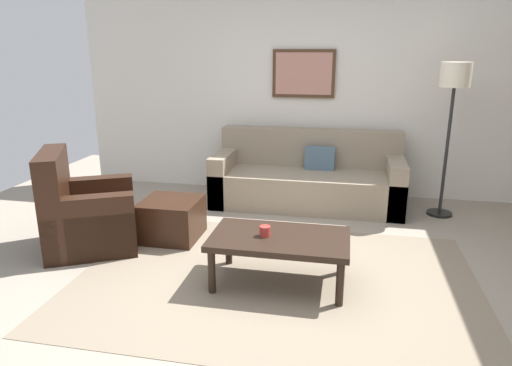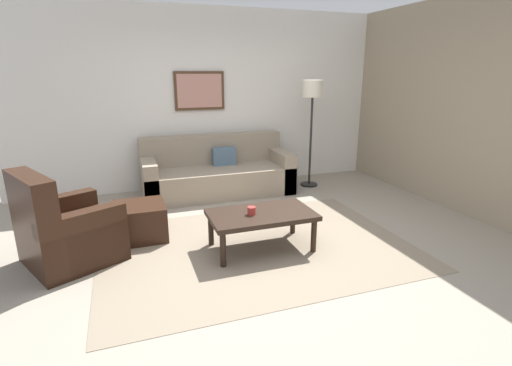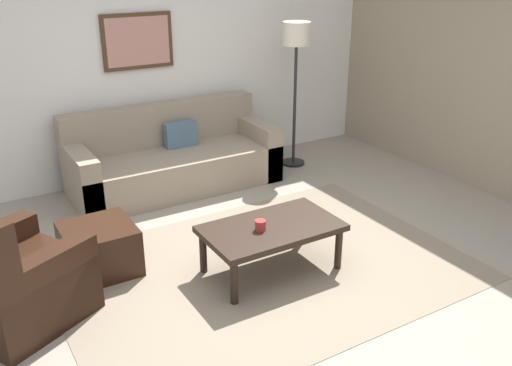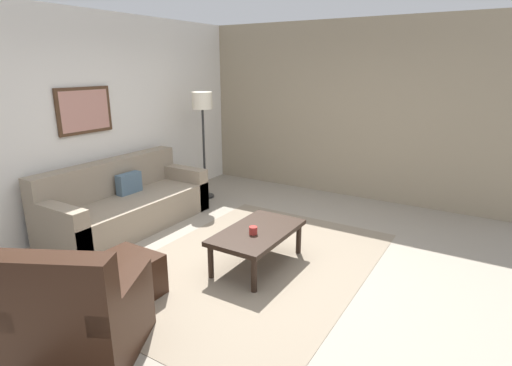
{
  "view_description": "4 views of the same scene",
  "coord_description": "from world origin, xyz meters",
  "px_view_note": "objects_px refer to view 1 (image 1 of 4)",
  "views": [
    {
      "loc": [
        0.52,
        -3.4,
        1.83
      ],
      "look_at": [
        -0.22,
        0.28,
        0.74
      ],
      "focal_mm": 32.24,
      "sensor_mm": 36.0,
      "label": 1
    },
    {
      "loc": [
        -1.27,
        -3.59,
        1.83
      ],
      "look_at": [
        0.02,
        0.06,
        0.71
      ],
      "focal_mm": 26.86,
      "sensor_mm": 36.0,
      "label": 2
    },
    {
      "loc": [
        -2.12,
        -3.4,
        2.44
      ],
      "look_at": [
        0.03,
        0.17,
        0.7
      ],
      "focal_mm": 39.14,
      "sensor_mm": 36.0,
      "label": 3
    },
    {
      "loc": [
        -3.37,
        -2.12,
        2.11
      ],
      "look_at": [
        0.24,
        0.09,
        0.86
      ],
      "focal_mm": 28.25,
      "sensor_mm": 36.0,
      "label": 4
    }
  ],
  "objects_px": {
    "cup": "(265,231)",
    "couch_main": "(308,179)",
    "armchair_leather": "(83,217)",
    "lamp_standing": "(454,91)",
    "coffee_table": "(280,242)",
    "framed_artwork": "(304,74)",
    "ottoman": "(171,219)"
  },
  "relations": [
    {
      "from": "cup",
      "to": "couch_main",
      "type": "bearing_deg",
      "value": 86.08
    },
    {
      "from": "armchair_leather",
      "to": "lamp_standing",
      "type": "bearing_deg",
      "value": 24.84
    },
    {
      "from": "coffee_table",
      "to": "framed_artwork",
      "type": "height_order",
      "value": "framed_artwork"
    },
    {
      "from": "cup",
      "to": "lamp_standing",
      "type": "bearing_deg",
      "value": 49.59
    },
    {
      "from": "cup",
      "to": "lamp_standing",
      "type": "distance_m",
      "value": 2.78
    },
    {
      "from": "lamp_standing",
      "to": "framed_artwork",
      "type": "bearing_deg",
      "value": 160.63
    },
    {
      "from": "lamp_standing",
      "to": "couch_main",
      "type": "bearing_deg",
      "value": 173.88
    },
    {
      "from": "armchair_leather",
      "to": "ottoman",
      "type": "bearing_deg",
      "value": 27.02
    },
    {
      "from": "framed_artwork",
      "to": "lamp_standing",
      "type": "bearing_deg",
      "value": -19.37
    },
    {
      "from": "couch_main",
      "to": "lamp_standing",
      "type": "relative_size",
      "value": 1.32
    },
    {
      "from": "coffee_table",
      "to": "cup",
      "type": "distance_m",
      "value": 0.15
    },
    {
      "from": "couch_main",
      "to": "framed_artwork",
      "type": "xyz_separation_m",
      "value": [
        -0.13,
        0.42,
        1.25
      ]
    },
    {
      "from": "coffee_table",
      "to": "framed_artwork",
      "type": "xyz_separation_m",
      "value": [
        -0.1,
        2.56,
        1.19
      ]
    },
    {
      "from": "armchair_leather",
      "to": "cup",
      "type": "height_order",
      "value": "armchair_leather"
    },
    {
      "from": "ottoman",
      "to": "couch_main",
      "type": "bearing_deg",
      "value": 48.95
    },
    {
      "from": "cup",
      "to": "lamp_standing",
      "type": "relative_size",
      "value": 0.05
    },
    {
      "from": "coffee_table",
      "to": "lamp_standing",
      "type": "xyz_separation_m",
      "value": [
        1.58,
        1.97,
        1.05
      ]
    },
    {
      "from": "armchair_leather",
      "to": "cup",
      "type": "xyz_separation_m",
      "value": [
        1.82,
        -0.36,
        0.14
      ]
    },
    {
      "from": "ottoman",
      "to": "cup",
      "type": "relative_size",
      "value": 6.45
    },
    {
      "from": "armchair_leather",
      "to": "lamp_standing",
      "type": "height_order",
      "value": "lamp_standing"
    },
    {
      "from": "couch_main",
      "to": "lamp_standing",
      "type": "xyz_separation_m",
      "value": [
        1.54,
        -0.17,
        1.11
      ]
    },
    {
      "from": "cup",
      "to": "armchair_leather",
      "type": "bearing_deg",
      "value": 168.85
    },
    {
      "from": "couch_main",
      "to": "lamp_standing",
      "type": "bearing_deg",
      "value": -6.12
    },
    {
      "from": "armchair_leather",
      "to": "lamp_standing",
      "type": "relative_size",
      "value": 0.63
    },
    {
      "from": "lamp_standing",
      "to": "armchair_leather",
      "type": "bearing_deg",
      "value": -155.16
    },
    {
      "from": "couch_main",
      "to": "coffee_table",
      "type": "xyz_separation_m",
      "value": [
        -0.03,
        -2.14,
        0.06
      ]
    },
    {
      "from": "ottoman",
      "to": "framed_artwork",
      "type": "height_order",
      "value": "framed_artwork"
    },
    {
      "from": "couch_main",
      "to": "armchair_leather",
      "type": "height_order",
      "value": "armchair_leather"
    },
    {
      "from": "coffee_table",
      "to": "ottoman",
      "type": "bearing_deg",
      "value": 149.2
    },
    {
      "from": "couch_main",
      "to": "ottoman",
      "type": "xyz_separation_m",
      "value": [
        -1.24,
        -1.42,
        -0.1
      ]
    },
    {
      "from": "armchair_leather",
      "to": "ottoman",
      "type": "distance_m",
      "value": 0.83
    },
    {
      "from": "ottoman",
      "to": "lamp_standing",
      "type": "relative_size",
      "value": 0.33
    }
  ]
}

